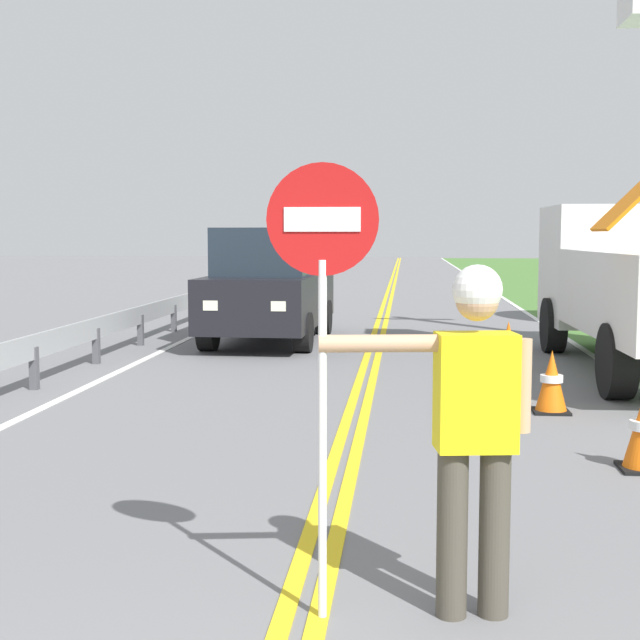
% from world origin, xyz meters
% --- Properties ---
extents(centerline_yellow_left, '(0.11, 110.00, 0.01)m').
position_xyz_m(centerline_yellow_left, '(-0.09, 20.00, 0.01)').
color(centerline_yellow_left, yellow).
rests_on(centerline_yellow_left, ground).
extents(centerline_yellow_right, '(0.11, 110.00, 0.01)m').
position_xyz_m(centerline_yellow_right, '(0.09, 20.00, 0.01)').
color(centerline_yellow_right, yellow).
rests_on(centerline_yellow_right, ground).
extents(edge_line_right, '(0.12, 110.00, 0.01)m').
position_xyz_m(edge_line_right, '(3.60, 20.00, 0.01)').
color(edge_line_right, silver).
rests_on(edge_line_right, ground).
extents(edge_line_left, '(0.12, 110.00, 0.01)m').
position_xyz_m(edge_line_left, '(-3.60, 20.00, 0.01)').
color(edge_line_left, silver).
rests_on(edge_line_left, ground).
extents(flagger_worker, '(1.08, 0.30, 1.83)m').
position_xyz_m(flagger_worker, '(0.87, 2.88, 1.05)').
color(flagger_worker, '#474238').
rests_on(flagger_worker, ground).
extents(stop_sign_paddle, '(0.56, 0.04, 2.33)m').
position_xyz_m(stop_sign_paddle, '(0.11, 2.77, 1.71)').
color(stop_sign_paddle, silver).
rests_on(stop_sign_paddle, ground).
extents(oncoming_suv_nearest, '(2.02, 4.65, 2.10)m').
position_xyz_m(oncoming_suv_nearest, '(-1.96, 14.51, 1.06)').
color(oncoming_suv_nearest, black).
rests_on(oncoming_suv_nearest, ground).
extents(traffic_cone_mid, '(0.40, 0.40, 0.70)m').
position_xyz_m(traffic_cone_mid, '(2.15, 8.30, 0.34)').
color(traffic_cone_mid, orange).
rests_on(traffic_cone_mid, ground).
extents(traffic_cone_tail, '(0.40, 0.40, 0.70)m').
position_xyz_m(traffic_cone_tail, '(2.05, 11.61, 0.34)').
color(traffic_cone_tail, orange).
rests_on(traffic_cone_tail, ground).
extents(guardrail_left_shoulder, '(0.10, 32.00, 0.71)m').
position_xyz_m(guardrail_left_shoulder, '(-4.20, 14.88, 0.52)').
color(guardrail_left_shoulder, '#9EA0A3').
rests_on(guardrail_left_shoulder, ground).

